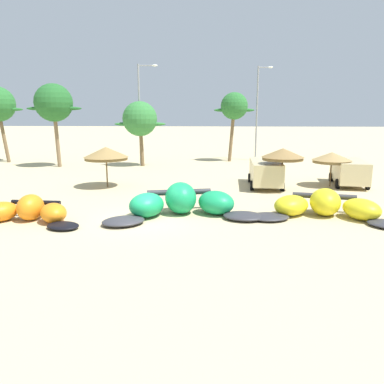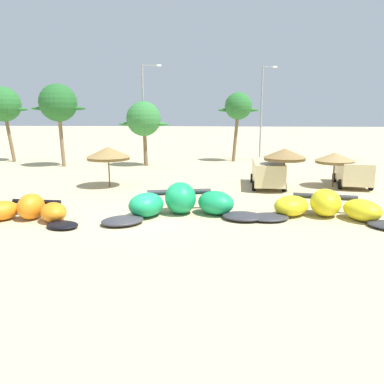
{
  "view_description": "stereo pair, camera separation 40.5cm",
  "coord_description": "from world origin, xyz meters",
  "px_view_note": "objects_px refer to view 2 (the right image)",
  "views": [
    {
      "loc": [
        3.43,
        -18.13,
        5.22
      ],
      "look_at": [
        2.34,
        2.0,
        1.0
      ],
      "focal_mm": 35.56,
      "sensor_mm": 36.0,
      "label": 1
    },
    {
      "loc": [
        3.83,
        -18.1,
        5.22
      ],
      "look_at": [
        2.34,
        2.0,
        1.0
      ],
      "focal_mm": 35.56,
      "sensor_mm": 36.0,
      "label": 2
    }
  ],
  "objects_px": {
    "beach_umbrella_near_palms": "(335,158)",
    "palm_left": "(58,103)",
    "parked_car_second": "(268,171)",
    "lamppost_west_center": "(262,109)",
    "parked_van": "(352,171)",
    "lamppost_west": "(145,110)",
    "kite_center": "(326,207)",
    "palm_center_left": "(238,107)",
    "palm_leftmost": "(3,105)",
    "beach_umbrella_near_van": "(108,153)",
    "kite_left": "(28,211)",
    "palm_left_of_gap": "(144,119)",
    "kite_left_of_center": "(181,203)",
    "beach_umbrella_middle": "(285,154)"
  },
  "relations": [
    {
      "from": "beach_umbrella_middle",
      "to": "palm_left_of_gap",
      "type": "bearing_deg",
      "value": 135.02
    },
    {
      "from": "beach_umbrella_near_van",
      "to": "kite_center",
      "type": "bearing_deg",
      "value": -28.8
    },
    {
      "from": "beach_umbrella_near_palms",
      "to": "palm_left",
      "type": "xyz_separation_m",
      "value": [
        -23.66,
        8.87,
        4.0
      ]
    },
    {
      "from": "palm_leftmost",
      "to": "beach_umbrella_near_van",
      "type": "bearing_deg",
      "value": -41.28
    },
    {
      "from": "beach_umbrella_near_van",
      "to": "palm_left_of_gap",
      "type": "distance_m",
      "value": 11.23
    },
    {
      "from": "parked_van",
      "to": "palm_left_of_gap",
      "type": "distance_m",
      "value": 19.76
    },
    {
      "from": "lamppost_west_center",
      "to": "kite_left",
      "type": "bearing_deg",
      "value": -118.69
    },
    {
      "from": "palm_center_left",
      "to": "lamppost_west_center",
      "type": "distance_m",
      "value": 2.92
    },
    {
      "from": "kite_center",
      "to": "palm_leftmost",
      "type": "xyz_separation_m",
      "value": [
        -28.31,
        20.5,
        5.5
      ]
    },
    {
      "from": "beach_umbrella_near_van",
      "to": "beach_umbrella_middle",
      "type": "relative_size",
      "value": 1.08
    },
    {
      "from": "palm_left_of_gap",
      "to": "lamppost_west_center",
      "type": "xyz_separation_m",
      "value": [
        12.03,
        5.42,
        1.01
      ]
    },
    {
      "from": "parked_car_second",
      "to": "lamppost_west",
      "type": "height_order",
      "value": "lamppost_west"
    },
    {
      "from": "lamppost_west",
      "to": "lamppost_west_center",
      "type": "height_order",
      "value": "lamppost_west_center"
    },
    {
      "from": "kite_left",
      "to": "parked_car_second",
      "type": "bearing_deg",
      "value": 37.77
    },
    {
      "from": "beach_umbrella_near_van",
      "to": "lamppost_west",
      "type": "relative_size",
      "value": 0.32
    },
    {
      "from": "beach_umbrella_near_van",
      "to": "lamppost_west_center",
      "type": "distance_m",
      "value": 20.83
    },
    {
      "from": "beach_umbrella_near_palms",
      "to": "parked_car_second",
      "type": "relative_size",
      "value": 0.54
    },
    {
      "from": "kite_left_of_center",
      "to": "kite_center",
      "type": "xyz_separation_m",
      "value": [
        7.33,
        0.05,
        -0.1
      ]
    },
    {
      "from": "parked_car_second",
      "to": "lamppost_west_center",
      "type": "distance_m",
      "value": 16.14
    },
    {
      "from": "palm_center_left",
      "to": "parked_car_second",
      "type": "bearing_deg",
      "value": -83.76
    },
    {
      "from": "beach_umbrella_near_van",
      "to": "beach_umbrella_near_palms",
      "type": "bearing_deg",
      "value": 3.98
    },
    {
      "from": "kite_left_of_center",
      "to": "lamppost_west_center",
      "type": "xyz_separation_m",
      "value": [
        6.47,
        23.77,
        4.96
      ]
    },
    {
      "from": "beach_umbrella_near_van",
      "to": "palm_left",
      "type": "xyz_separation_m",
      "value": [
        -7.67,
        9.98,
        3.67
      ]
    },
    {
      "from": "parked_car_second",
      "to": "palm_leftmost",
      "type": "distance_m",
      "value": 29.47
    },
    {
      "from": "palm_left",
      "to": "palm_left_of_gap",
      "type": "relative_size",
      "value": 1.26
    },
    {
      "from": "kite_center",
      "to": "parked_car_second",
      "type": "bearing_deg",
      "value": 103.34
    },
    {
      "from": "beach_umbrella_near_van",
      "to": "lamppost_west",
      "type": "height_order",
      "value": "lamppost_west"
    },
    {
      "from": "parked_van",
      "to": "lamppost_west",
      "type": "xyz_separation_m",
      "value": [
        -17.09,
        10.01,
        4.39
      ]
    },
    {
      "from": "palm_left",
      "to": "palm_center_left",
      "type": "relative_size",
      "value": 1.08
    },
    {
      "from": "palm_left_of_gap",
      "to": "kite_left",
      "type": "bearing_deg",
      "value": -95.31
    },
    {
      "from": "palm_left_of_gap",
      "to": "lamppost_west_center",
      "type": "distance_m",
      "value": 13.23
    },
    {
      "from": "kite_left_of_center",
      "to": "lamppost_west",
      "type": "height_order",
      "value": "lamppost_west"
    },
    {
      "from": "beach_umbrella_middle",
      "to": "palm_leftmost",
      "type": "relative_size",
      "value": 0.37
    },
    {
      "from": "kite_center",
      "to": "beach_umbrella_near_palms",
      "type": "relative_size",
      "value": 2.86
    },
    {
      "from": "kite_left",
      "to": "parked_van",
      "type": "xyz_separation_m",
      "value": [
        18.94,
        10.65,
        0.6
      ]
    },
    {
      "from": "lamppost_west_center",
      "to": "beach_umbrella_middle",
      "type": "bearing_deg",
      "value": -90.78
    },
    {
      "from": "kite_center",
      "to": "palm_center_left",
      "type": "bearing_deg",
      "value": 98.87
    },
    {
      "from": "palm_left",
      "to": "kite_center",
      "type": "bearing_deg",
      "value": -39.51
    },
    {
      "from": "parked_van",
      "to": "palm_left_of_gap",
      "type": "relative_size",
      "value": 0.78
    },
    {
      "from": "palm_left",
      "to": "palm_left_of_gap",
      "type": "height_order",
      "value": "palm_left"
    },
    {
      "from": "kite_left_of_center",
      "to": "palm_leftmost",
      "type": "relative_size",
      "value": 1.04
    },
    {
      "from": "kite_center",
      "to": "beach_umbrella_near_van",
      "type": "relative_size",
      "value": 2.52
    },
    {
      "from": "palm_center_left",
      "to": "palm_left",
      "type": "bearing_deg",
      "value": -163.16
    },
    {
      "from": "parked_van",
      "to": "parked_car_second",
      "type": "xyz_separation_m",
      "value": [
        -6.16,
        -0.75,
        0.0
      ]
    },
    {
      "from": "parked_car_second",
      "to": "lamppost_west_center",
      "type": "bearing_deg",
      "value": 85.91
    },
    {
      "from": "kite_center",
      "to": "lamppost_west_center",
      "type": "bearing_deg",
      "value": 92.06
    },
    {
      "from": "lamppost_west",
      "to": "lamppost_west_center",
      "type": "bearing_deg",
      "value": 21.34
    },
    {
      "from": "parked_van",
      "to": "lamppost_west_center",
      "type": "xyz_separation_m",
      "value": [
        -5.05,
        14.71,
        4.5
      ]
    },
    {
      "from": "beach_umbrella_near_palms",
      "to": "lamppost_west_center",
      "type": "relative_size",
      "value": 0.27
    },
    {
      "from": "beach_umbrella_middle",
      "to": "lamppost_west_center",
      "type": "relative_size",
      "value": 0.29
    }
  ]
}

